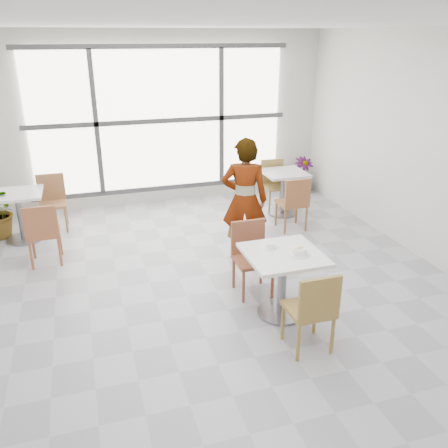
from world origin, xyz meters
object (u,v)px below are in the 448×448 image
object	(u,v)px
chair_far	(251,252)
oatmeal_bowl	(299,251)
bg_chair_left_near	(43,231)
chair_near	(313,307)
bg_chair_right_far	(274,181)
main_table	(283,272)
bg_chair_left_far	(52,198)
bg_chair_right_near	(294,201)
coffee_cup	(270,246)
bg_table_right	(283,187)
bg_table_left	(20,210)
person	(245,200)
plant_right	(303,175)

from	to	relation	value
chair_far	oatmeal_bowl	distance (m)	0.81
chair_far	bg_chair_left_near	bearing A→B (deg)	149.01
chair_near	bg_chair_right_far	world-z (taller)	same
chair_near	bg_chair_left_near	xyz separation A→B (m)	(-2.54, 2.75, 0.00)
main_table	bg_chair_left_far	xyz separation A→B (m)	(-2.46, 3.38, -0.02)
chair_far	bg_chair_right_near	xyz separation A→B (m)	(1.29, 1.54, 0.00)
chair_far	bg_chair_right_far	distance (m)	2.95
coffee_cup	bg_table_right	bearing A→B (deg)	63.14
bg_table_left	bg_chair_left_near	world-z (taller)	bg_chair_left_near
coffee_cup	chair_far	bearing A→B (deg)	95.75
main_table	coffee_cup	bearing A→B (deg)	124.11
person	chair_near	bearing A→B (deg)	109.25
coffee_cup	plant_right	bearing A→B (deg)	58.98
bg_chair_left_near	bg_chair_left_far	world-z (taller)	same
coffee_cup	bg_chair_left_far	distance (m)	4.02
bg_chair_left_far	bg_chair_right_near	xyz separation A→B (m)	(3.61, -1.23, 0.00)
main_table	bg_table_left	xyz separation A→B (m)	(-2.90, 3.02, -0.04)
bg_chair_left_near	oatmeal_bowl	bearing A→B (deg)	141.40
oatmeal_bowl	bg_chair_left_far	world-z (taller)	bg_chair_left_far
coffee_cup	bg_chair_left_far	size ratio (longest dim) A/B	0.18
coffee_cup	bg_chair_right_far	xyz separation A→B (m)	(1.35, 3.06, -0.28)
coffee_cup	bg_chair_right_far	distance (m)	3.36
bg_table_right	chair_near	bearing A→B (deg)	-109.82
bg_chair_right_near	plant_right	size ratio (longest dim) A/B	1.26
bg_table_left	bg_chair_left_near	size ratio (longest dim) A/B	0.86
main_table	plant_right	size ratio (longest dim) A/B	1.16
main_table	bg_chair_left_near	world-z (taller)	bg_chair_left_near
chair_far	bg_table_left	xyz separation A→B (m)	(-2.76, 2.42, -0.01)
main_table	chair_near	bearing A→B (deg)	-89.66
person	bg_chair_right_near	bearing A→B (deg)	-126.22
oatmeal_bowl	bg_table_left	bearing A→B (deg)	134.33
chair_near	plant_right	distance (m)	5.07
bg_chair_left_near	bg_chair_left_far	xyz separation A→B (m)	(0.08, 1.34, 0.00)
bg_table_right	bg_chair_left_near	world-z (taller)	bg_chair_left_near
main_table	plant_right	distance (m)	4.44
chair_near	bg_chair_left_far	size ratio (longest dim) A/B	1.00
bg_chair_left_near	bg_table_left	bearing A→B (deg)	-69.40
oatmeal_bowl	plant_right	size ratio (longest dim) A/B	0.31
chair_far	bg_chair_right_near	size ratio (longest dim) A/B	1.00
chair_near	bg_chair_right_far	distance (m)	4.10
main_table	bg_chair_left_near	size ratio (longest dim) A/B	0.92
chair_near	bg_table_left	bearing A→B (deg)	-52.04
bg_chair_left_far	bg_chair_right_near	world-z (taller)	same
person	bg_chair_left_far	size ratio (longest dim) A/B	1.94
bg_table_right	bg_chair_left_near	size ratio (longest dim) A/B	0.86
chair_near	bg_table_right	distance (m)	3.83
main_table	chair_far	bearing A→B (deg)	103.14
bg_chair_left_far	main_table	bearing A→B (deg)	-53.97
chair_far	bg_chair_left_far	distance (m)	3.62
bg_chair_left_near	plant_right	distance (m)	5.04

